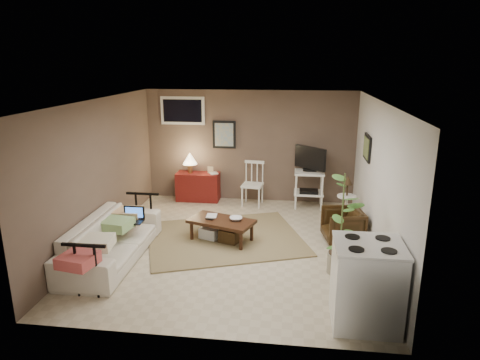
# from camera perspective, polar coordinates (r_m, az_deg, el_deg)

# --- Properties ---
(floor) EXTENTS (5.00, 5.00, 0.00)m
(floor) POSITION_cam_1_polar(r_m,az_deg,el_deg) (7.25, -0.85, -8.72)
(floor) COLOR #C1B293
(floor) RESTS_ON ground
(art_back) EXTENTS (0.50, 0.03, 0.60)m
(art_back) POSITION_cam_1_polar(r_m,az_deg,el_deg) (9.27, -2.12, 6.07)
(art_back) COLOR black
(art_right) EXTENTS (0.03, 0.60, 0.45)m
(art_right) POSITION_cam_1_polar(r_m,az_deg,el_deg) (7.84, 16.60, 4.17)
(art_right) COLOR black
(window) EXTENTS (0.96, 0.03, 0.60)m
(window) POSITION_cam_1_polar(r_m,az_deg,el_deg) (9.38, -7.65, 9.15)
(window) COLOR white
(rug) EXTENTS (3.14, 2.83, 0.02)m
(rug) POSITION_cam_1_polar(r_m,az_deg,el_deg) (7.52, -2.03, -7.73)
(rug) COLOR #88754F
(rug) RESTS_ON floor
(coffee_table) EXTENTS (1.21, 0.89, 0.41)m
(coffee_table) POSITION_cam_1_polar(r_m,az_deg,el_deg) (7.34, -2.53, -6.48)
(coffee_table) COLOR #34170E
(coffee_table) RESTS_ON floor
(sofa) EXTENTS (0.65, 2.24, 0.87)m
(sofa) POSITION_cam_1_polar(r_m,az_deg,el_deg) (6.91, -16.80, -6.77)
(sofa) COLOR beige
(sofa) RESTS_ON floor
(sofa_pillows) EXTENTS (0.43, 2.13, 0.15)m
(sofa_pillows) POSITION_cam_1_polar(r_m,az_deg,el_deg) (6.64, -17.33, -6.83)
(sofa_pillows) COLOR beige
(sofa_pillows) RESTS_ON sofa
(sofa_end_rails) EXTENTS (0.60, 2.23, 0.75)m
(sofa_end_rails) POSITION_cam_1_polar(r_m,az_deg,el_deg) (6.89, -15.77, -7.32)
(sofa_end_rails) COLOR black
(sofa_end_rails) RESTS_ON floor
(laptop) EXTENTS (0.34, 0.25, 0.23)m
(laptop) POSITION_cam_1_polar(r_m,az_deg,el_deg) (7.12, -14.06, -4.79)
(laptop) COLOR black
(laptop) RESTS_ON sofa
(red_console) EXTENTS (0.93, 0.41, 1.08)m
(red_console) POSITION_cam_1_polar(r_m,az_deg,el_deg) (9.44, -5.71, -0.52)
(red_console) COLOR maroon
(red_console) RESTS_ON floor
(spindle_chair) EXTENTS (0.47, 0.47, 0.93)m
(spindle_chair) POSITION_cam_1_polar(r_m,az_deg,el_deg) (9.08, 1.69, -0.68)
(spindle_chair) COLOR white
(spindle_chair) RESTS_ON floor
(tv_stand) EXTENTS (0.62, 0.55, 1.29)m
(tv_stand) POSITION_cam_1_polar(r_m,az_deg,el_deg) (9.00, 9.22, 0.58)
(tv_stand) COLOR white
(tv_stand) RESTS_ON floor
(side_table) EXTENTS (0.36, 0.36, 0.95)m
(side_table) POSITION_cam_1_polar(r_m,az_deg,el_deg) (8.18, 14.06, -1.93)
(side_table) COLOR white
(side_table) RESTS_ON floor
(armchair) EXTENTS (0.68, 0.72, 0.64)m
(armchair) POSITION_cam_1_polar(r_m,az_deg,el_deg) (7.48, 13.55, -5.75)
(armchair) COLOR black
(armchair) RESTS_ON floor
(potted_plant) EXTENTS (0.38, 0.38, 1.52)m
(potted_plant) POSITION_cam_1_polar(r_m,az_deg,el_deg) (6.24, 13.42, -5.29)
(potted_plant) COLOR gray
(potted_plant) RESTS_ON floor
(stove) EXTENTS (0.78, 0.73, 1.02)m
(stove) POSITION_cam_1_polar(r_m,az_deg,el_deg) (5.29, 16.50, -13.13)
(stove) COLOR white
(stove) RESTS_ON floor
(bowl) EXTENTS (0.22, 0.09, 0.21)m
(bowl) POSITION_cam_1_polar(r_m,az_deg,el_deg) (7.22, -0.55, -4.57)
(bowl) COLOR #34170E
(bowl) RESTS_ON coffee_table
(book_table) EXTENTS (0.18, 0.03, 0.24)m
(book_table) POSITION_cam_1_polar(r_m,az_deg,el_deg) (7.41, -4.51, -3.97)
(book_table) COLOR #34170E
(book_table) RESTS_ON coffee_table
(book_console) EXTENTS (0.16, 0.09, 0.23)m
(book_console) POSITION_cam_1_polar(r_m,az_deg,el_deg) (9.24, -4.06, 1.49)
(book_console) COLOR #34170E
(book_console) RESTS_ON red_console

